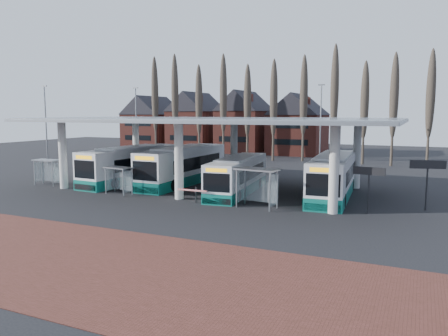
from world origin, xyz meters
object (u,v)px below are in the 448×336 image
at_px(bus_3, 334,177).
at_px(shelter_1, 120,174).
at_px(bus_0, 133,165).
at_px(bus_2, 238,176).
at_px(shelter_0, 48,166).
at_px(bus_1, 184,166).
at_px(shelter_2, 258,179).

xyz_separation_m(bus_3, shelter_1, (-16.54, -6.26, 0.04)).
height_order(bus_0, bus_2, bus_0).
distance_m(shelter_0, shelter_1, 9.19).
height_order(bus_0, shelter_0, bus_0).
relative_size(bus_3, shelter_0, 4.77).
distance_m(bus_2, bus_3, 7.90).
height_order(bus_1, shelter_1, bus_1).
bearing_deg(shelter_1, bus_1, 83.06).
xyz_separation_m(bus_3, shelter_0, (-25.66, -5.20, 0.12)).
bearing_deg(bus_0, bus_3, 4.46).
bearing_deg(shelter_1, bus_0, 126.77).
bearing_deg(bus_0, shelter_1, -59.38).
bearing_deg(shelter_0, shelter_1, -8.83).
distance_m(bus_2, shelter_1, 9.96).
relative_size(bus_0, shelter_2, 3.91).
distance_m(shelter_1, shelter_2, 12.39).
height_order(bus_1, shelter_2, bus_1).
height_order(bus_3, shelter_0, bus_3).
height_order(bus_2, shelter_1, bus_2).
bearing_deg(shelter_0, bus_0, 36.51).
xyz_separation_m(bus_2, shelter_1, (-8.80, -4.66, 0.21)).
relative_size(bus_0, shelter_1, 4.82).
relative_size(bus_0, bus_1, 0.99).
bearing_deg(shelter_2, bus_2, 134.22).
distance_m(bus_0, bus_1, 5.29).
bearing_deg(bus_3, bus_0, 177.05).
bearing_deg(bus_2, shelter_1, -158.28).
height_order(bus_0, bus_3, bus_0).
xyz_separation_m(bus_1, bus_3, (14.42, -0.85, -0.06)).
height_order(bus_3, shelter_1, bus_3).
distance_m(bus_3, shelter_1, 17.68).
relative_size(shelter_1, shelter_2, 0.81).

